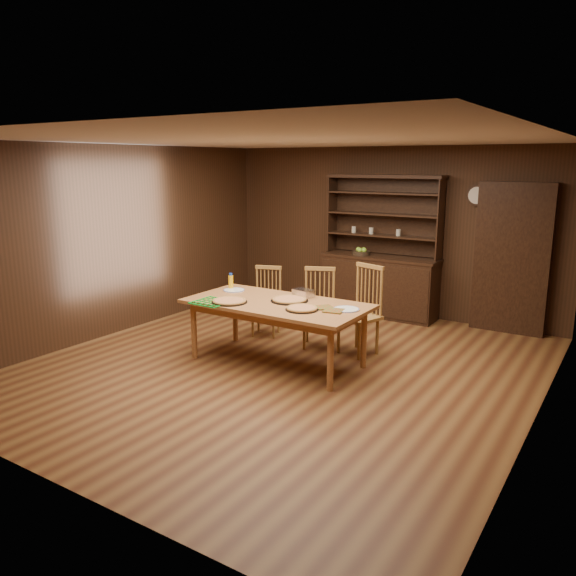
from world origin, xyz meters
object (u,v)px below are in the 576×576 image
Objects in this scene: chair_center at (319,305)px; chair_left at (267,299)px; chair_right at (363,307)px; dining_table at (277,308)px; juice_bottle at (231,282)px; china_hutch at (380,278)px.

chair_left is at bearing 153.76° from chair_center.
chair_right is at bearing -19.96° from chair_center.
chair_right is (0.62, 0.04, 0.05)m from chair_center.
juice_bottle is at bearing 163.63° from dining_table.
china_hutch reaches higher than chair_left.
china_hutch reaches higher than chair_center.
juice_bottle is at bearing -119.59° from chair_left.
juice_bottle reaches higher than chair_left.
china_hutch is 2.00m from chair_left.
juice_bottle is (-0.97, -0.60, 0.30)m from chair_center.
juice_bottle is (-0.89, 0.26, 0.17)m from dining_table.
chair_center is 0.62m from chair_right.
china_hutch is at bearing 43.67° from chair_left.
chair_center is at bearing -159.05° from chair_right.
juice_bottle is at bearing -113.03° from china_hutch.
juice_bottle is at bearing -140.52° from chair_right.
chair_left is (-0.91, -1.78, -0.09)m from china_hutch.
chair_left is 0.93× the size of chair_center.
dining_table is at bearing -16.37° from juice_bottle.
dining_table is at bearing -110.30° from chair_right.
chair_center is (-0.06, -1.82, -0.05)m from china_hutch.
dining_table is 2.09× the size of chair_center.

